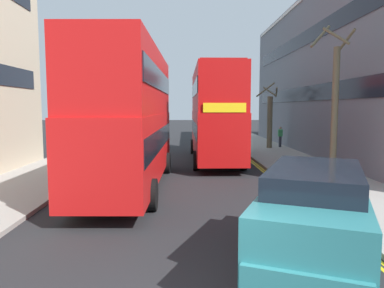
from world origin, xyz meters
The scene contains 12 objects.
sidewalk_right centered at (6.50, 16.00, 0.07)m, with size 4.00×80.00×0.14m, color #9E9991.
sidewalk_left centered at (-6.50, 16.00, 0.07)m, with size 4.00×80.00×0.14m, color #9E9991.
kerb_line_outer centered at (4.40, 14.00, 0.00)m, with size 0.10×56.00×0.01m, color yellow.
kerb_line_inner centered at (4.24, 14.00, 0.00)m, with size 0.10×56.00×0.01m, color yellow.
double_decker_bus_away centered at (-2.02, 10.90, 3.03)m, with size 2.98×10.86×5.64m.
double_decker_bus_oncoming centered at (2.04, 18.34, 3.03)m, with size 2.82×10.81×5.64m.
taxi_minivan centered at (2.72, 3.00, 1.07)m, with size 3.57×5.16×2.12m.
pedestrian_far centered at (7.84, 24.81, 0.99)m, with size 0.34×0.22×1.62m.
street_tree_near centered at (6.85, 24.31, 2.34)m, with size 1.61×1.72×5.14m.
street_tree_mid centered at (6.79, 12.03, 3.41)m, with size 1.82×1.97×6.92m.
street_tree_far centered at (5.24, 34.31, 2.47)m, with size 1.58×1.45×5.19m.
townhouse_terrace_right centered at (13.50, 22.47, 5.57)m, with size 10.08×28.00×11.13m.
Camera 1 is at (0.18, -3.92, 3.32)m, focal length 34.03 mm.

